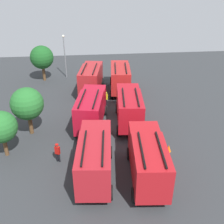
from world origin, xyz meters
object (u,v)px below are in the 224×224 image
at_px(fire_truck_2, 120,77).
at_px(tree_2, 42,57).
at_px(firefighter_0, 58,152).
at_px(fire_truck_4, 91,108).
at_px(traffic_cone_0, 169,148).
at_px(tree_0, 1,127).
at_px(fire_truck_5, 91,78).
at_px(firefighter_1, 106,98).
at_px(tree_1, 27,104).
at_px(fire_truck_1, 129,107).
at_px(fire_truck_3, 95,156).
at_px(lamppost, 65,53).
at_px(fire_truck_0, 148,158).

distance_m(fire_truck_2, tree_2, 12.41).
height_order(firefighter_0, tree_2, tree_2).
bearing_deg(tree_2, fire_truck_2, -116.30).
bearing_deg(fire_truck_4, traffic_cone_0, -117.31).
bearing_deg(tree_0, fire_truck_5, -31.63).
relative_size(firefighter_1, tree_1, 0.36).
bearing_deg(fire_truck_1, fire_truck_5, 28.01).
bearing_deg(fire_truck_5, firefighter_0, 176.66).
height_order(fire_truck_3, firefighter_0, fire_truck_3).
xyz_separation_m(fire_truck_5, tree_2, (5.35, 7.08, 1.43)).
xyz_separation_m(firefighter_0, lamppost, (21.19, 0.32, 2.82)).
xyz_separation_m(traffic_cone_0, lamppost, (20.77, 10.47, 3.51)).
height_order(fire_truck_0, lamppost, lamppost).
bearing_deg(tree_1, traffic_cone_0, -108.97).
xyz_separation_m(fire_truck_0, traffic_cone_0, (3.45, -2.88, -1.80)).
bearing_deg(fire_truck_3, fire_truck_2, -8.57).
relative_size(fire_truck_2, fire_truck_5, 0.99).
height_order(tree_0, traffic_cone_0, tree_0).
xyz_separation_m(fire_truck_1, fire_truck_3, (-8.16, 4.03, 0.00)).
bearing_deg(fire_truck_2, fire_truck_5, 93.86).
bearing_deg(fire_truck_0, fire_truck_2, 4.32).
height_order(fire_truck_5, tree_0, tree_0).
xyz_separation_m(fire_truck_3, fire_truck_4, (8.19, 0.04, 0.00)).
bearing_deg(fire_truck_0, fire_truck_1, 5.10).
relative_size(fire_truck_4, firefighter_1, 4.15).
distance_m(fire_truck_2, tree_0, 18.04).
bearing_deg(fire_truck_1, traffic_cone_0, -145.93).
relative_size(firefighter_1, tree_2, 0.34).
relative_size(fire_truck_2, tree_0, 1.67).
bearing_deg(traffic_cone_0, lamppost, 26.75).
bearing_deg(firefighter_0, tree_1, -123.71).
height_order(fire_truck_1, fire_truck_2, same).
xyz_separation_m(fire_truck_5, tree_0, (-13.37, 8.23, 0.82)).
distance_m(fire_truck_3, fire_truck_5, 17.21).
bearing_deg(firefighter_0, fire_truck_4, 175.62).
relative_size(tree_0, traffic_cone_0, 6.22).
height_order(fire_truck_2, firefighter_1, fire_truck_2).
xyz_separation_m(fire_truck_1, fire_truck_2, (8.93, -0.19, 0.00)).
relative_size(fire_truck_1, fire_truck_5, 0.98).
bearing_deg(fire_truck_5, fire_truck_4, -172.08).
bearing_deg(tree_0, lamppost, -12.76).
bearing_deg(fire_truck_1, tree_1, 99.64).
xyz_separation_m(fire_truck_0, lamppost, (24.22, 7.59, 1.71)).
xyz_separation_m(fire_truck_5, firefighter_1, (-4.30, -1.66, -1.13)).
xyz_separation_m(fire_truck_3, fire_truck_5, (17.21, -0.25, 0.00)).
bearing_deg(tree_2, traffic_cone_0, -145.06).
bearing_deg(traffic_cone_0, fire_truck_3, 112.08).
distance_m(fire_truck_1, fire_truck_3, 9.10).
bearing_deg(tree_1, fire_truck_2, -47.34).
bearing_deg(fire_truck_3, fire_truck_4, 5.54).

